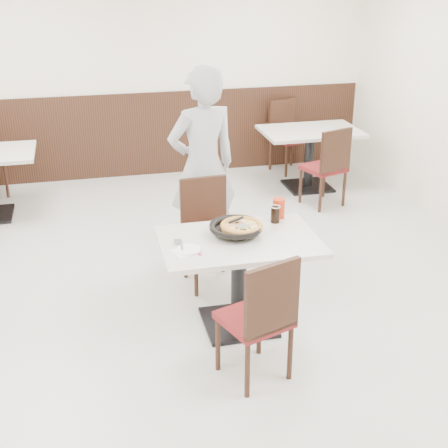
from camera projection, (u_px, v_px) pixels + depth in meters
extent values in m
plane|color=#AAAAA6|center=(195.00, 302.00, 5.33)|extent=(7.00, 7.00, 0.00)
cube|color=silver|center=(141.00, 69.00, 7.90)|extent=(6.00, 0.04, 2.80)
cube|color=black|center=(145.00, 135.00, 8.22)|extent=(5.90, 0.03, 1.10)
cylinder|color=black|center=(239.00, 235.00, 4.74)|extent=(0.14, 0.14, 0.04)
cylinder|color=black|center=(236.00, 230.00, 4.78)|extent=(0.39, 0.39, 0.01)
cylinder|color=#CF8936|center=(242.00, 228.00, 4.77)|extent=(0.35, 0.35, 0.02)
cube|color=silver|center=(243.00, 226.00, 4.72)|extent=(0.11, 0.12, 0.00)
cube|color=white|center=(186.00, 252.00, 4.52)|extent=(0.20, 0.20, 0.00)
cylinder|color=white|center=(189.00, 250.00, 4.53)|extent=(0.20, 0.20, 0.01)
cube|color=silver|center=(181.00, 245.00, 4.59)|extent=(0.03, 0.18, 0.00)
cylinder|color=black|center=(275.00, 215.00, 5.00)|extent=(0.08, 0.08, 0.13)
cylinder|color=#AC2109|center=(279.00, 208.00, 5.09)|extent=(0.11, 0.11, 0.16)
imported|color=#ADAEB2|center=(203.00, 167.00, 5.75)|extent=(0.77, 0.60, 1.86)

